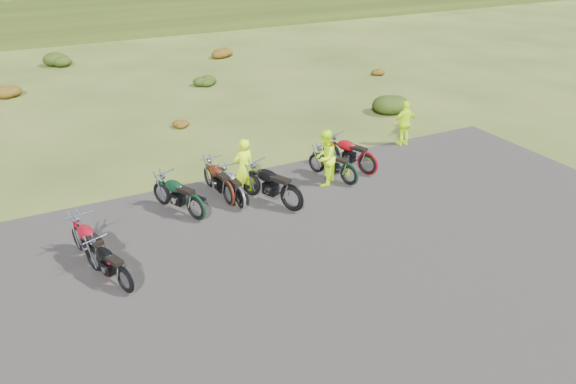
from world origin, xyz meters
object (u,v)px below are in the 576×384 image
motorcycle_0 (127,293)px  motorcycle_3 (241,209)px  person_middle (244,169)px  motorcycle_7 (349,186)px

motorcycle_0 → motorcycle_3: motorcycle_0 is taller
motorcycle_0 → person_middle: 5.40m
motorcycle_7 → person_middle: bearing=56.1°
motorcycle_3 → motorcycle_7: motorcycle_7 is taller
motorcycle_3 → person_middle: 1.24m
motorcycle_0 → motorcycle_7: size_ratio=0.94×
motorcycle_0 → person_middle: bearing=-73.8°
person_middle → motorcycle_7: bearing=159.5°
motorcycle_0 → motorcycle_7: bearing=-93.0°
motorcycle_3 → person_middle: (0.44, 0.74, 0.89)m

